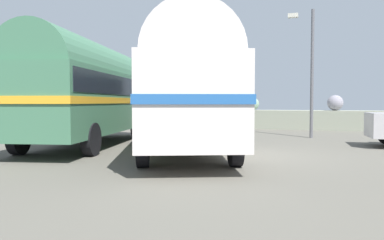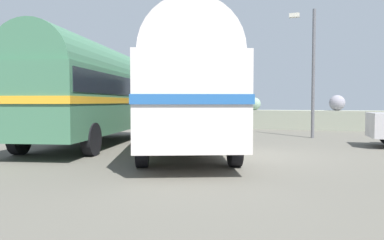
# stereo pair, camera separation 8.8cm
# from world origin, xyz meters

# --- Properties ---
(ground) EXTENTS (32.00, 26.00, 0.02)m
(ground) POSITION_xyz_m (0.00, 0.00, 0.01)
(ground) COLOR #5A574E
(breakwater) EXTENTS (31.36, 1.80, 2.23)m
(breakwater) POSITION_xyz_m (-0.01, 11.80, 0.62)
(breakwater) COLOR gray
(breakwater) RESTS_ON ground
(vintage_coach) EXTENTS (5.55, 8.84, 3.70)m
(vintage_coach) POSITION_xyz_m (-1.91, 0.05, 2.05)
(vintage_coach) COLOR black
(vintage_coach) RESTS_ON ground
(second_coach) EXTENTS (4.36, 8.91, 3.70)m
(second_coach) POSITION_xyz_m (-5.86, 0.70, 2.05)
(second_coach) COLOR black
(second_coach) RESTS_ON ground
(lamp_post) EXTENTS (1.16, 0.69, 5.55)m
(lamp_post) POSITION_xyz_m (1.48, 6.39, 3.17)
(lamp_post) COLOR #5B5B60
(lamp_post) RESTS_ON ground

